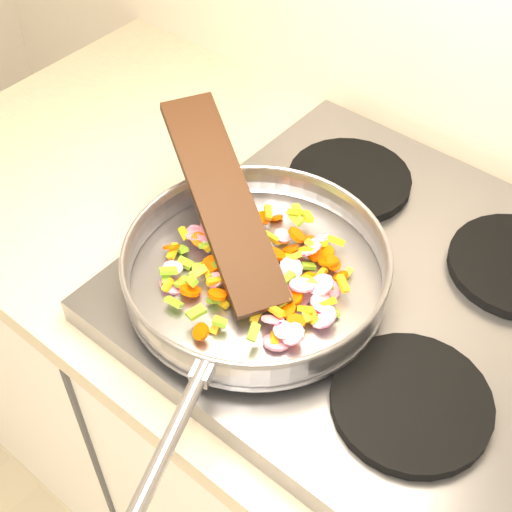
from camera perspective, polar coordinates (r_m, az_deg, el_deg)
The scene contains 7 objects.
cooktop at distance 1.00m, azimuth 9.38°, elevation -2.61°, with size 0.60×0.60×0.04m, color #939399.
grate_fl at distance 0.95m, azimuth -2.07°, elevation -2.40°, with size 0.19×0.19×0.02m, color black.
grate_fr at distance 0.87m, azimuth 12.31°, elevation -11.35°, with size 0.19×0.19×0.02m, color black.
grate_bl at distance 1.11m, azimuth 7.48°, elevation 6.06°, with size 0.19×0.19×0.02m, color black.
saute_pan at distance 0.92m, azimuth -0.04°, elevation -0.86°, with size 0.39×0.54×0.06m.
vegetable_heap at distance 0.93m, azimuth 0.36°, elevation -1.09°, with size 0.27×0.26×0.05m.
wooden_spatula at distance 0.94m, azimuth -2.67°, elevation 4.57°, with size 0.33×0.07×0.02m, color black.
Camera 1 is at (-0.42, 1.07, 1.67)m, focal length 50.00 mm.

